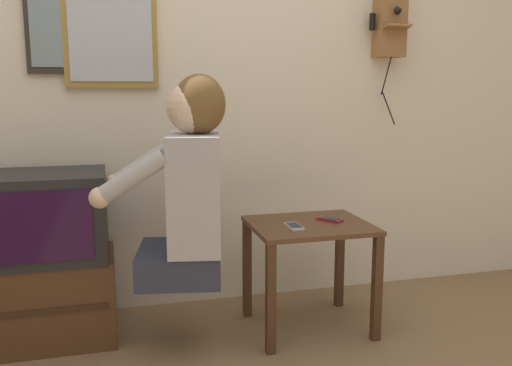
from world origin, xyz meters
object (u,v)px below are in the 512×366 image
at_px(television, 38,216).
at_px(wall_phone_antique, 390,17).
at_px(person, 189,183).
at_px(cell_phone_held, 294,226).
at_px(wall_mirror, 110,23).
at_px(cell_phone_spare, 329,219).
at_px(framed_picture, 60,25).

xyz_separation_m(television, wall_phone_antique, (1.85, 0.22, 0.96)).
bearing_deg(wall_phone_antique, person, -158.68).
bearing_deg(television, wall_phone_antique, 6.78).
height_order(person, television, person).
relative_size(television, cell_phone_held, 4.78).
distance_m(television, wall_phone_antique, 2.09).
distance_m(television, cell_phone_held, 1.17).
distance_m(wall_mirror, cell_phone_held, 1.33).
xyz_separation_m(wall_phone_antique, cell_phone_spare, (-0.50, -0.39, -1.02)).
xyz_separation_m(framed_picture, cell_phone_spare, (1.23, -0.44, -0.93)).
xyz_separation_m(framed_picture, cell_phone_held, (1.02, -0.52, -0.93)).
relative_size(framed_picture, cell_phone_held, 3.65).
bearing_deg(wall_phone_antique, television, -173.22).
relative_size(person, cell_phone_spare, 6.64).
bearing_deg(person, wall_phone_antique, -58.30).
xyz_separation_m(person, cell_phone_held, (0.49, -0.01, -0.22)).
height_order(television, cell_phone_spare, television).
xyz_separation_m(person, television, (-0.65, 0.25, -0.16)).
bearing_deg(television, wall_mirror, 36.23).
bearing_deg(wall_mirror, wall_phone_antique, -1.56).
relative_size(person, television, 1.51).
xyz_separation_m(television, wall_mirror, (0.35, 0.26, 0.88)).
bearing_deg(wall_phone_antique, cell_phone_held, -145.97).
bearing_deg(person, cell_phone_held, -81.01).
distance_m(person, wall_mirror, 0.93).
height_order(person, cell_phone_held, person).
bearing_deg(television, person, -20.63).
bearing_deg(framed_picture, television, -114.79).
distance_m(framed_picture, cell_phone_spare, 1.60).
relative_size(wall_phone_antique, wall_mirror, 1.35).
height_order(person, wall_phone_antique, wall_phone_antique).
xyz_separation_m(wall_phone_antique, wall_mirror, (-1.49, 0.04, -0.07)).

